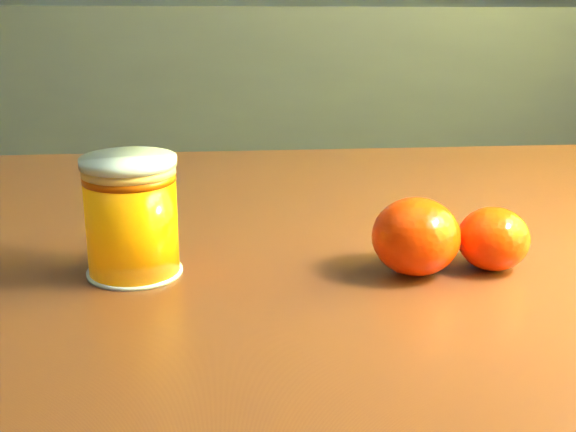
{
  "coord_description": "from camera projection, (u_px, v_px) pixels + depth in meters",
  "views": [
    {
      "loc": [
        0.97,
        -0.58,
        1.0
      ],
      "look_at": [
        0.94,
        -0.01,
        0.81
      ],
      "focal_mm": 50.0,
      "sensor_mm": 36.0,
      "label": 1
    }
  ],
  "objects": [
    {
      "name": "orange_back",
      "position": [
        494.0,
        239.0,
        0.61
      ],
      "size": [
        0.07,
        0.07,
        0.05
      ],
      "primitive_type": "ellipsoid",
      "rotation": [
        0.0,
        0.0,
        -0.32
      ],
      "color": "#FF3505",
      "rests_on": "table"
    },
    {
      "name": "orange_front",
      "position": [
        416.0,
        237.0,
        0.6
      ],
      "size": [
        0.07,
        0.07,
        0.06
      ],
      "primitive_type": "ellipsoid",
      "rotation": [
        0.0,
        0.0,
        0.04
      ],
      "color": "#FF3505",
      "rests_on": "table"
    },
    {
      "name": "juice_glass",
      "position": [
        132.0,
        217.0,
        0.6
      ],
      "size": [
        0.07,
        0.07,
        0.09
      ],
      "rotation": [
        0.0,
        0.0,
        -0.02
      ],
      "color": "orange",
      "rests_on": "table"
    },
    {
      "name": "table",
      "position": [
        375.0,
        353.0,
        0.7
      ],
      "size": [
        1.11,
        0.85,
        0.77
      ],
      "rotation": [
        0.0,
        0.0,
        0.14
      ],
      "color": "brown",
      "rests_on": "ground"
    }
  ]
}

